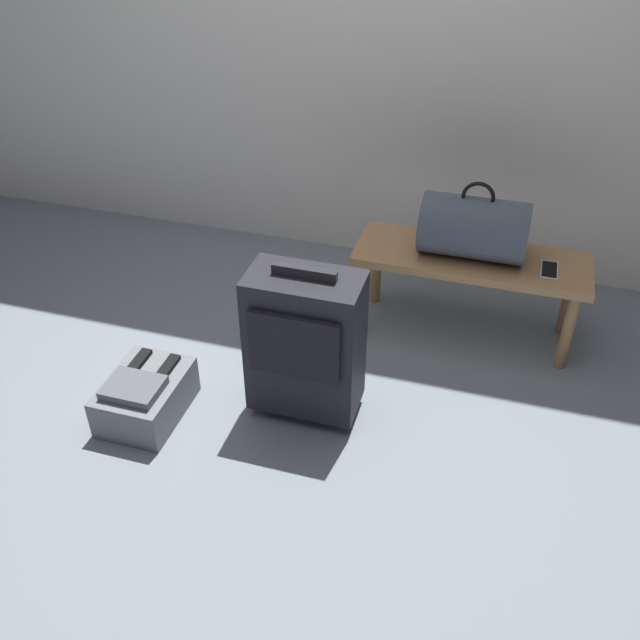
{
  "coord_description": "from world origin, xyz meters",
  "views": [
    {
      "loc": [
        0.74,
        -1.7,
        1.94
      ],
      "look_at": [
        0.07,
        0.52,
        0.25
      ],
      "focal_mm": 39.23,
      "sensor_mm": 36.0,
      "label": 1
    }
  ],
  "objects": [
    {
      "name": "cell_phone",
      "position": [
        0.95,
        0.92,
        0.41
      ],
      "size": [
        0.07,
        0.14,
        0.01
      ],
      "color": "silver",
      "rests_on": "bench"
    },
    {
      "name": "bench",
      "position": [
        0.63,
        0.96,
        0.34
      ],
      "size": [
        1.0,
        0.36,
        0.41
      ],
      "color": "#A87A4C",
      "rests_on": "ground"
    },
    {
      "name": "duffel_bag_slate",
      "position": [
        0.62,
        0.96,
        0.54
      ],
      "size": [
        0.44,
        0.26,
        0.34
      ],
      "color": "#475160",
      "rests_on": "bench"
    },
    {
      "name": "suitcase_upright_charcoal",
      "position": [
        0.1,
        0.25,
        0.34
      ],
      "size": [
        0.42,
        0.26,
        0.67
      ],
      "color": "black",
      "rests_on": "ground"
    },
    {
      "name": "ground_plane",
      "position": [
        0.0,
        0.0,
        0.0
      ],
      "size": [
        6.6,
        6.6,
        0.0
      ],
      "primitive_type": "plane",
      "color": "slate"
    },
    {
      "name": "backpack_grey",
      "position": [
        -0.5,
        0.05,
        0.09
      ],
      "size": [
        0.28,
        0.38,
        0.21
      ],
      "color": "slate",
      "rests_on": "ground"
    }
  ]
}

